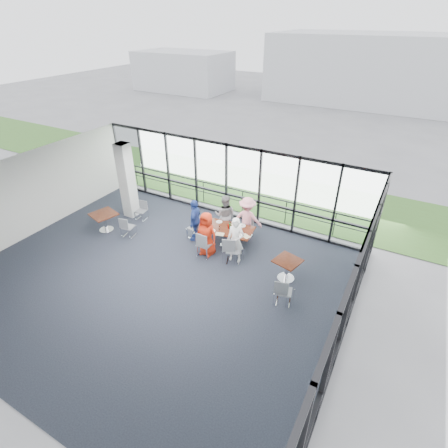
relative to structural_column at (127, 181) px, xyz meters
The scene contains 43 objects.
floor 4.96m from the structural_column, 39.81° to the right, with size 12.00×10.00×0.02m, color black.
ceiling 4.95m from the structural_column, 39.81° to the right, with size 12.00×10.00×0.04m, color silver.
wall_left 3.84m from the structural_column, 128.66° to the right, with size 0.10×10.00×3.20m, color silver.
curtain_wall_back 4.12m from the structural_column, 29.05° to the left, with size 12.00×0.10×3.20m, color white.
curtain_wall_right 10.06m from the structural_column, 17.35° to the right, with size 0.10×10.00×3.20m, color white.
exit_door 9.64m from the structural_column, ahead, with size 0.12×1.60×2.10m, color black.
structural_column is the anchor object (origin of this frame).
apron 8.04m from the structural_column, 62.78° to the left, with size 80.00×70.00×0.02m, color slate.
grass_strip 6.36m from the structural_column, 54.25° to the left, with size 80.00×5.00×0.01m, color #416326.
hangar_main 30.01m from the structural_column, 75.31° to the left, with size 24.00×10.00×6.00m, color #B8BABF.
hangar_aux 28.85m from the structural_column, 119.94° to the left, with size 10.00×6.00×4.00m, color #B8BABF.
guard_rail 4.57m from the structural_column, 35.84° to the left, with size 0.06×0.06×12.00m, color #2D2D33.
main_table 4.89m from the structural_column, ahead, with size 1.97×1.24×0.75m.
side_table_left 1.77m from the structural_column, 91.82° to the right, with size 1.13×1.13×0.75m.
side_table_right 7.51m from the structural_column, ahead, with size 0.95×0.95×0.75m.
diner_near_left 4.54m from the structural_column, 11.51° to the right, with size 0.82×0.54×1.69m, color red.
diner_near_right 5.56m from the structural_column, ahead, with size 0.62×0.45×1.69m, color white.
diner_far_left 4.39m from the structural_column, ahead, with size 0.82×0.50×1.68m, color slate.
diner_far_right 5.29m from the structural_column, ahead, with size 1.13×0.59×1.76m, color pink.
diner_end 3.59m from the structural_column, ahead, with size 1.00×0.54×1.70m, color navy.
chair_main_nl 4.62m from the structural_column, 13.09° to the right, with size 0.48×0.48×0.98m, color slate, non-canonical shape.
chair_main_nr 5.61m from the structural_column, ahead, with size 0.48×0.48×0.98m, color slate, non-canonical shape.
chair_main_fl 4.39m from the structural_column, 11.41° to the left, with size 0.44×0.44×0.91m, color slate, non-canonical shape.
chair_main_fr 5.34m from the structural_column, ahead, with size 0.40×0.40×0.83m, color slate, non-canonical shape.
chair_main_end 3.59m from the structural_column, ahead, with size 0.43×0.43×0.87m, color slate, non-canonical shape.
chair_spare_la 2.11m from the structural_column, 51.78° to the right, with size 0.41×0.41×0.83m, color slate, non-canonical shape.
chair_spare_lb 1.37m from the structural_column, 10.03° to the right, with size 0.39×0.39×0.80m, color slate, non-canonical shape.
chair_spare_r 8.05m from the structural_column, 14.09° to the right, with size 0.44×0.44×0.90m, color slate, non-canonical shape.
plate_nl 4.47m from the structural_column, ahead, with size 0.25×0.25×0.01m, color white.
plate_nr 5.48m from the structural_column, ahead, with size 0.27×0.27×0.01m, color white.
plate_fl 4.36m from the structural_column, ahead, with size 0.24×0.24×0.01m, color white.
plate_fr 5.24m from the structural_column, ahead, with size 0.28×0.28×0.01m, color white.
plate_end 4.05m from the structural_column, ahead, with size 0.24×0.24×0.01m, color white.
tumbler_a 4.62m from the structural_column, ahead, with size 0.06×0.06×0.13m, color white.
tumbler_b 5.19m from the structural_column, ahead, with size 0.07×0.07×0.14m, color white.
tumbler_c 4.83m from the structural_column, ahead, with size 0.07×0.07×0.15m, color white.
tumbler_d 4.27m from the structural_column, ahead, with size 0.07×0.07×0.15m, color white.
menu_a 4.82m from the structural_column, ahead, with size 0.32×0.22×0.00m, color white.
menu_b 5.66m from the structural_column, ahead, with size 0.32×0.22×0.00m, color white.
menu_c 5.00m from the structural_column, ahead, with size 0.30×0.21×0.00m, color white.
condiment_caddy 4.96m from the structural_column, ahead, with size 0.10×0.07×0.04m, color black.
ketchup_bottle 4.87m from the structural_column, ahead, with size 0.06×0.06×0.18m, color #9A0F06.
green_bottle 4.88m from the structural_column, ahead, with size 0.05×0.05×0.20m, color #1E6925.
Camera 1 is at (6.35, -6.69, 7.56)m, focal length 28.00 mm.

